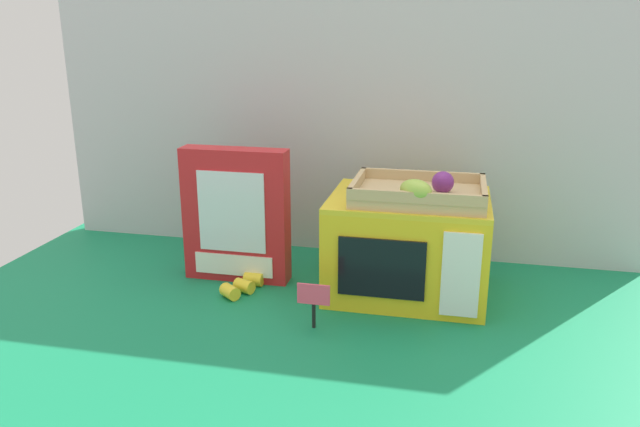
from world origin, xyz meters
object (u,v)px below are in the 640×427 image
object	(u,v)px
food_groups_crate	(420,193)
cookie_set_box	(236,215)
price_sign	(314,299)
loose_toy_banana	(243,286)
toy_microwave	(408,245)

from	to	relation	value
food_groups_crate	cookie_set_box	world-z (taller)	cookie_set_box
food_groups_crate	price_sign	world-z (taller)	food_groups_crate
food_groups_crate	loose_toy_banana	distance (m)	0.48
price_sign	loose_toy_banana	bearing A→B (deg)	145.59
food_groups_crate	price_sign	bearing A→B (deg)	-135.10
toy_microwave	cookie_set_box	world-z (taller)	cookie_set_box
cookie_set_box	loose_toy_banana	bearing A→B (deg)	-63.60
food_groups_crate	loose_toy_banana	xyz separation A→B (m)	(-0.41, -0.06, -0.24)
price_sign	loose_toy_banana	world-z (taller)	price_sign
food_groups_crate	price_sign	size ratio (longest dim) A/B	2.93
cookie_set_box	toy_microwave	bearing A→B (deg)	1.17
cookie_set_box	loose_toy_banana	distance (m)	0.17
toy_microwave	loose_toy_banana	bearing A→B (deg)	-166.94
price_sign	loose_toy_banana	xyz separation A→B (m)	(-0.21, 0.14, -0.05)
toy_microwave	food_groups_crate	size ratio (longest dim) A/B	1.24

